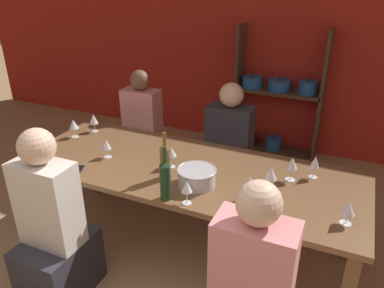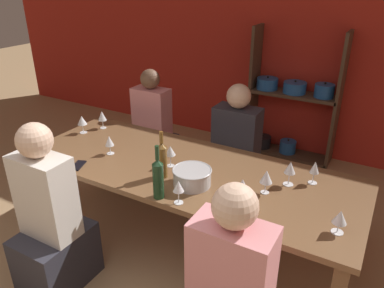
# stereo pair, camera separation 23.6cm
# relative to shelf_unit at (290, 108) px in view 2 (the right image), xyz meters

# --- Properties ---
(wall_back_red) EXTENTS (8.80, 0.06, 2.70)m
(wall_back_red) POSITION_rel_shelf_unit_xyz_m (-0.24, 0.20, 0.74)
(wall_back_red) COLOR red
(wall_back_red) RESTS_ON ground_plane
(shelf_unit) EXTENTS (1.02, 0.30, 1.52)m
(shelf_unit) POSITION_rel_shelf_unit_xyz_m (0.00, 0.00, 0.00)
(shelf_unit) COLOR #4C3828
(shelf_unit) RESTS_ON ground_plane
(dining_table) EXTENTS (2.56, 0.97, 0.75)m
(dining_table) POSITION_rel_shelf_unit_xyz_m (-0.20, -2.08, 0.06)
(dining_table) COLOR brown
(dining_table) RESTS_ON ground_plane
(mixing_bowl) EXTENTS (0.27, 0.27, 0.12)m
(mixing_bowl) POSITION_rel_shelf_unit_xyz_m (-0.03, -2.27, 0.20)
(mixing_bowl) COLOR #B7BABC
(mixing_bowl) RESTS_ON dining_table
(wine_bottle_green) EXTENTS (0.07, 0.07, 0.35)m
(wine_bottle_green) POSITION_rel_shelf_unit_xyz_m (-0.27, -2.28, 0.27)
(wine_bottle_green) COLOR brown
(wine_bottle_green) RESTS_ON dining_table
(wine_bottle_dark) EXTENTS (0.07, 0.07, 0.37)m
(wine_bottle_dark) POSITION_rel_shelf_unit_xyz_m (-0.14, -2.51, 0.28)
(wine_bottle_dark) COLOR #19381E
(wine_bottle_dark) RESTS_ON dining_table
(wine_glass_red_a) EXTENTS (0.07, 0.07, 0.16)m
(wine_glass_red_a) POSITION_rel_shelf_unit_xyz_m (0.00, -2.51, 0.25)
(wine_glass_red_a) COLOR white
(wine_glass_red_a) RESTS_ON dining_table
(wine_glass_white_a) EXTENTS (0.08, 0.08, 0.17)m
(wine_glass_white_a) POSITION_rel_shelf_unit_xyz_m (-0.30, -2.12, 0.26)
(wine_glass_white_a) COLOR white
(wine_glass_white_a) RESTS_ON dining_table
(wine_glass_white_b) EXTENTS (0.06, 0.06, 0.17)m
(wine_glass_white_b) POSITION_rel_shelf_unit_xyz_m (0.68, -1.85, 0.25)
(wine_glass_white_b) COLOR white
(wine_glass_white_b) RESTS_ON dining_table
(wine_glass_empty_a) EXTENTS (0.08, 0.08, 0.17)m
(wine_glass_empty_a) POSITION_rel_shelf_unit_xyz_m (0.34, -2.30, 0.26)
(wine_glass_empty_a) COLOR white
(wine_glass_empty_a) RESTS_ON dining_table
(wine_glass_red_b) EXTENTS (0.08, 0.08, 0.16)m
(wine_glass_red_b) POSITION_rel_shelf_unit_xyz_m (-1.33, -1.97, 0.25)
(wine_glass_red_b) COLOR white
(wine_glass_red_b) RESTS_ON dining_table
(wine_glass_empty_b) EXTENTS (0.08, 0.08, 0.17)m
(wine_glass_empty_b) POSITION_rel_shelf_unit_xyz_m (-1.25, -1.80, 0.25)
(wine_glass_empty_b) COLOR white
(wine_glass_empty_b) RESTS_ON dining_table
(wine_glass_red_c) EXTENTS (0.07, 0.07, 0.15)m
(wine_glass_red_c) POSITION_rel_shelf_unit_xyz_m (-0.83, -2.18, 0.24)
(wine_glass_red_c) COLOR white
(wine_glass_red_c) RESTS_ON dining_table
(wine_glass_empty_c) EXTENTS (0.08, 0.08, 0.18)m
(wine_glass_empty_c) POSITION_rel_shelf_unit_xyz_m (0.54, -1.95, 0.26)
(wine_glass_empty_c) COLOR white
(wine_glass_empty_c) RESTS_ON dining_table
(wine_glass_empty_d) EXTENTS (0.08, 0.08, 0.14)m
(wine_glass_empty_d) POSITION_rel_shelf_unit_xyz_m (0.93, -2.32, 0.24)
(wine_glass_empty_d) COLOR white
(wine_glass_empty_d) RESTS_ON dining_table
(wine_glass_empty_e) EXTENTS (0.08, 0.08, 0.17)m
(wine_glass_empty_e) POSITION_rel_shelf_unit_xyz_m (0.43, -2.12, 0.25)
(wine_glass_empty_e) COLOR white
(wine_glass_empty_e) RESTS_ON dining_table
(cell_phone) EXTENTS (0.12, 0.16, 0.01)m
(cell_phone) POSITION_rel_shelf_unit_xyz_m (-0.91, -2.46, 0.14)
(cell_phone) COLOR black
(cell_phone) RESTS_ON dining_table
(person_far_a) EXTENTS (0.42, 0.53, 1.18)m
(person_far_a) POSITION_rel_shelf_unit_xyz_m (-0.15, -1.22, -0.18)
(person_far_a) COLOR #2D2D38
(person_far_a) RESTS_ON ground_plane
(person_near_b) EXTENTS (0.39, 0.49, 1.24)m
(person_near_b) POSITION_rel_shelf_unit_xyz_m (-0.82, -2.85, -0.15)
(person_near_b) COLOR #2D2D38
(person_near_b) RESTS_ON ground_plane
(person_far_b) EXTENTS (0.37, 0.46, 1.21)m
(person_far_b) POSITION_rel_shelf_unit_xyz_m (-1.06, -1.29, -0.16)
(person_far_b) COLOR #2D2D38
(person_far_b) RESTS_ON ground_plane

